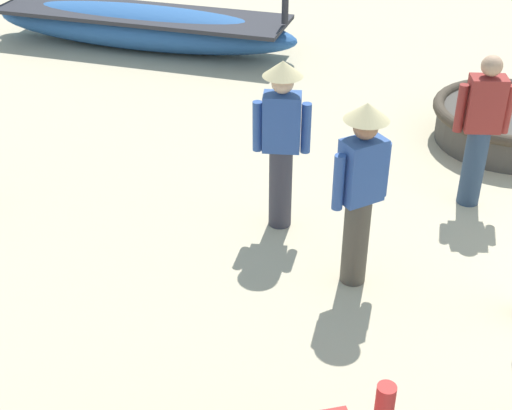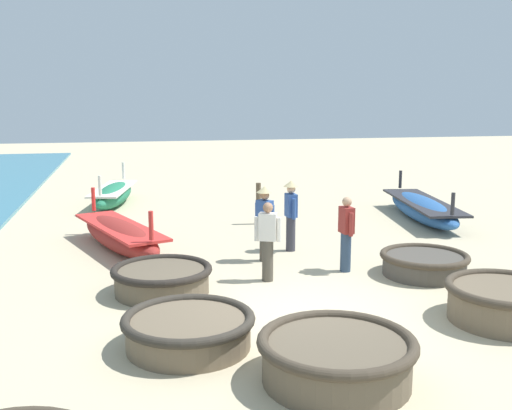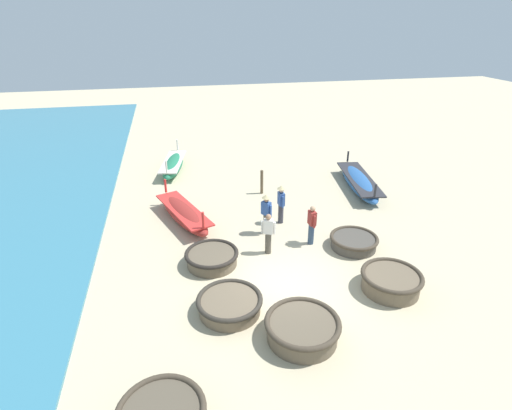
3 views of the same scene
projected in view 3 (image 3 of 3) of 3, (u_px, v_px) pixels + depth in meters
The scene contains 14 objects.
ground_plane at pixel (284, 287), 12.74m from camera, with size 80.00×80.00×0.00m, color #C6B793.
coracle_upturned at pixel (354, 241), 14.77m from camera, with size 1.79×1.79×0.47m.
coracle_tilted at pixel (230, 304), 11.56m from camera, with size 1.94×1.94×0.50m.
coracle_center at pixel (302, 328), 10.58m from camera, with size 2.04×2.04×0.61m.
coracle_beside_post at pixel (212, 257), 13.75m from camera, with size 1.86×1.86×0.52m.
coracle_weathered at pixel (391, 281), 12.44m from camera, with size 1.91×1.91×0.63m.
long_boat_blue_hull at pixel (359, 182), 19.78m from camera, with size 1.88×5.12×1.17m.
long_boat_green_hull at pixel (184, 214), 16.57m from camera, with size 2.34×4.24×1.25m.
long_boat_ochre_hull at pixel (173, 165), 21.94m from camera, with size 1.65×4.13×1.24m.
fisherman_by_coracle at pixel (268, 233), 14.19m from camera, with size 0.50×0.33×1.57m.
fisherman_hauling at pixel (281, 202), 16.23m from camera, with size 0.36×0.53×1.67m.
fisherman_with_hat at pixel (266, 211), 15.45m from camera, with size 0.38×0.44×1.67m.
fisherman_standing_right at pixel (312, 224), 14.77m from camera, with size 0.25×0.53×1.57m.
mooring_post_inland at pixel (262, 182), 19.10m from camera, with size 0.14×0.14×1.18m, color brown.
Camera 3 is at (-3.05, -9.93, 7.87)m, focal length 28.00 mm.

